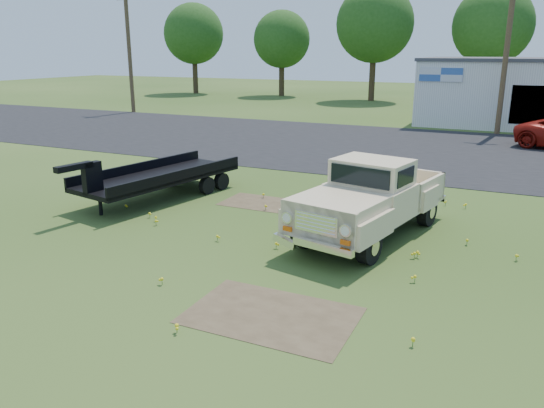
{
  "coord_description": "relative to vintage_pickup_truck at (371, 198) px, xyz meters",
  "views": [
    {
      "loc": [
        5.17,
        -10.79,
        4.6
      ],
      "look_at": [
        -0.36,
        1.0,
        0.81
      ],
      "focal_mm": 35.0,
      "sensor_mm": 36.0,
      "label": 1
    }
  ],
  "objects": [
    {
      "name": "asphalt_lot",
      "position": [
        -1.96,
        13.04,
        -1.01
      ],
      "size": [
        90.0,
        14.0,
        0.02
      ],
      "primitive_type": "cube",
      "color": "black",
      "rests_on": "ground"
    },
    {
      "name": "treeline_c",
      "position": [
        -9.96,
        37.54,
        5.93
      ],
      "size": [
        7.04,
        7.04,
        10.47
      ],
      "color": "#3D2D1B",
      "rests_on": "ground"
    },
    {
      "name": "dirt_patch_a",
      "position": [
        -0.46,
        -4.96,
        -1.01
      ],
      "size": [
        3.0,
        2.0,
        0.01
      ],
      "primitive_type": "cube",
      "color": "#4B3D28",
      "rests_on": "ground"
    },
    {
      "name": "flatbed_trailer",
      "position": [
        -7.08,
        0.68,
        -0.19
      ],
      "size": [
        3.14,
        6.28,
        1.64
      ],
      "primitive_type": null,
      "rotation": [
        0.0,
        0.0,
        -0.2
      ],
      "color": "black",
      "rests_on": "ground"
    },
    {
      "name": "ground",
      "position": [
        -1.96,
        -1.96,
        -1.01
      ],
      "size": [
        140.0,
        140.0,
        0.0
      ],
      "primitive_type": "plane",
      "color": "#2D4817",
      "rests_on": "ground"
    },
    {
      "name": "treeline_d",
      "position": [
        0.04,
        38.54,
        5.61
      ],
      "size": [
        6.72,
        6.72,
        10.0
      ],
      "color": "#3D2D1B",
      "rests_on": "ground"
    },
    {
      "name": "treeline_b",
      "position": [
        -19.96,
        39.04,
        4.66
      ],
      "size": [
        5.76,
        5.76,
        8.57
      ],
      "color": "#3D2D1B",
      "rests_on": "ground"
    },
    {
      "name": "utility_pole_west",
      "position": [
        -23.96,
        20.04,
        3.6
      ],
      "size": [
        1.6,
        0.3,
        9.0
      ],
      "color": "#453520",
      "rests_on": "ground"
    },
    {
      "name": "treeline_a",
      "position": [
        -29.96,
        38.04,
        5.29
      ],
      "size": [
        6.4,
        6.4,
        9.52
      ],
      "color": "#3D2D1B",
      "rests_on": "ground"
    },
    {
      "name": "utility_pole_mid",
      "position": [
        2.04,
        20.04,
        3.6
      ],
      "size": [
        1.6,
        0.3,
        9.0
      ],
      "color": "#453520",
      "rests_on": "ground"
    },
    {
      "name": "vintage_pickup_truck",
      "position": [
        0.0,
        0.0,
        0.0
      ],
      "size": [
        3.27,
        5.88,
        2.01
      ],
      "primitive_type": null,
      "rotation": [
        0.0,
        0.0,
        -0.21
      ],
      "color": "#D3BB8D",
      "rests_on": "ground"
    },
    {
      "name": "dirt_patch_b",
      "position": [
        -3.96,
        1.54,
        -1.01
      ],
      "size": [
        2.2,
        1.6,
        0.01
      ],
      "primitive_type": "cube",
      "color": "#4B3D28",
      "rests_on": "ground"
    },
    {
      "name": "commercial_building",
      "position": [
        4.04,
        25.04,
        1.09
      ],
      "size": [
        14.2,
        8.2,
        4.15
      ],
      "color": "white",
      "rests_on": "ground"
    }
  ]
}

